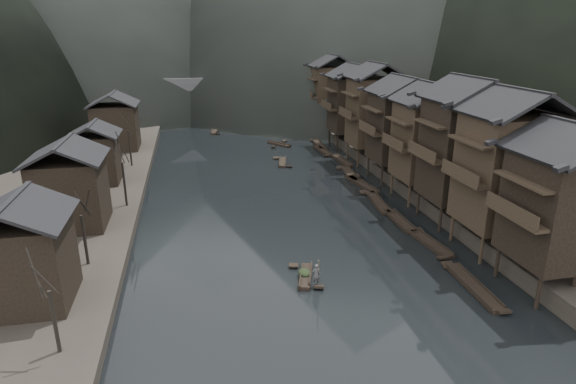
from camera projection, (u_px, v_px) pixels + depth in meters
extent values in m
plane|color=black|center=(307.00, 261.00, 41.15)|extent=(300.00, 300.00, 0.00)
cube|color=#2D2823|center=(447.00, 136.00, 84.57)|extent=(40.00, 200.00, 1.80)
cube|color=#2D2823|center=(15.00, 158.00, 71.46)|extent=(40.00, 200.00, 1.20)
cylinder|color=black|center=(539.00, 292.00, 33.76)|extent=(0.30, 0.30, 2.90)
cylinder|color=black|center=(497.00, 262.00, 38.21)|extent=(0.30, 0.30, 2.90)
cylinder|color=black|center=(573.00, 288.00, 34.28)|extent=(0.30, 0.30, 2.90)
cylinder|color=black|center=(528.00, 259.00, 38.73)|extent=(0.30, 0.30, 2.90)
cube|color=black|center=(566.00, 207.00, 34.87)|extent=(7.00, 6.00, 7.93)
cube|color=#2F251A|center=(516.00, 217.00, 34.25)|extent=(1.20, 5.70, 0.25)
cylinder|color=#2F251A|center=(482.00, 250.00, 40.25)|extent=(0.30, 0.30, 2.90)
cylinder|color=#2F251A|center=(452.00, 228.00, 44.70)|extent=(0.30, 0.30, 2.90)
cylinder|color=#2F251A|center=(511.00, 247.00, 40.77)|extent=(0.30, 0.30, 2.90)
cylinder|color=#2F251A|center=(479.00, 226.00, 45.22)|extent=(0.30, 0.30, 2.90)
cube|color=#2F251A|center=(507.00, 170.00, 41.11)|extent=(7.00, 6.00, 9.54)
cube|color=#2F251A|center=(464.00, 178.00, 40.51)|extent=(1.20, 5.70, 0.25)
cylinder|color=black|center=(440.00, 219.00, 46.75)|extent=(0.30, 0.30, 2.90)
cylinder|color=black|center=(418.00, 203.00, 51.20)|extent=(0.30, 0.30, 2.90)
cylinder|color=black|center=(466.00, 217.00, 47.26)|extent=(0.30, 0.30, 2.90)
cylinder|color=black|center=(442.00, 201.00, 51.72)|extent=(0.30, 0.30, 2.90)
cube|color=black|center=(464.00, 150.00, 47.55)|extent=(7.00, 6.00, 9.84)
cube|color=#2F251A|center=(426.00, 156.00, 46.96)|extent=(1.20, 5.70, 0.25)
cylinder|color=#2F251A|center=(409.00, 196.00, 53.24)|extent=(0.30, 0.30, 2.90)
cylinder|color=#2F251A|center=(392.00, 183.00, 57.69)|extent=(0.30, 0.30, 2.90)
cylinder|color=#2F251A|center=(432.00, 194.00, 53.76)|extent=(0.30, 0.30, 2.90)
cylinder|color=#2F251A|center=(413.00, 182.00, 58.21)|extent=(0.30, 0.30, 2.90)
cube|color=#2F251A|center=(430.00, 141.00, 54.26)|extent=(7.00, 6.00, 8.53)
cube|color=#2F251A|center=(396.00, 146.00, 53.64)|extent=(1.20, 5.70, 0.25)
cylinder|color=black|center=(382.00, 175.00, 60.66)|extent=(0.30, 0.30, 2.90)
cylinder|color=black|center=(368.00, 165.00, 65.11)|extent=(0.30, 0.30, 2.90)
cylinder|color=black|center=(402.00, 174.00, 61.18)|extent=(0.30, 0.30, 2.90)
cylinder|color=black|center=(387.00, 164.00, 65.63)|extent=(0.30, 0.30, 2.90)
cube|color=black|center=(400.00, 127.00, 61.67)|extent=(7.00, 6.00, 8.59)
cube|color=#2F251A|center=(370.00, 132.00, 61.05)|extent=(1.20, 5.70, 0.25)
cylinder|color=#2F251A|center=(358.00, 158.00, 69.01)|extent=(0.30, 0.30, 2.90)
cylinder|color=#2F251A|center=(347.00, 150.00, 73.46)|extent=(0.30, 0.30, 2.90)
cylinder|color=#2F251A|center=(376.00, 157.00, 69.53)|extent=(0.30, 0.30, 2.90)
cylinder|color=#2F251A|center=(365.00, 149.00, 73.98)|extent=(0.30, 0.30, 2.90)
cube|color=#2F251A|center=(375.00, 112.00, 69.86)|extent=(7.00, 6.00, 9.60)
cube|color=#2F251A|center=(348.00, 116.00, 69.26)|extent=(1.20, 5.70, 0.25)
cylinder|color=black|center=(337.00, 142.00, 78.29)|extent=(0.30, 0.30, 2.90)
cylinder|color=black|center=(329.00, 136.00, 82.74)|extent=(0.30, 0.30, 2.90)
cylinder|color=black|center=(354.00, 142.00, 78.81)|extent=(0.30, 0.30, 2.90)
cylinder|color=black|center=(345.00, 136.00, 83.26)|extent=(0.30, 0.30, 2.90)
cube|color=black|center=(352.00, 105.00, 79.26)|extent=(7.00, 6.00, 8.81)
cube|color=#2F251A|center=(329.00, 108.00, 78.65)|extent=(1.20, 5.70, 0.25)
cylinder|color=#2F251A|center=(318.00, 128.00, 89.42)|extent=(0.30, 0.30, 2.90)
cylinder|color=#2F251A|center=(312.00, 124.00, 93.88)|extent=(0.30, 0.30, 2.90)
cylinder|color=#2F251A|center=(333.00, 128.00, 89.94)|extent=(0.30, 0.30, 2.90)
cylinder|color=#2F251A|center=(326.00, 123.00, 94.39)|extent=(0.30, 0.30, 2.90)
cube|color=#2F251A|center=(332.00, 93.00, 90.27)|extent=(7.00, 6.00, 9.62)
cube|color=#2F251A|center=(311.00, 96.00, 89.67)|extent=(1.20, 5.70, 0.25)
cube|color=black|center=(25.00, 259.00, 32.22)|extent=(5.50, 5.50, 6.00)
cube|color=black|center=(71.00, 191.00, 45.13)|extent=(6.00, 6.00, 6.50)
cube|color=black|center=(97.00, 157.00, 58.23)|extent=(5.00, 5.00, 5.80)
cube|color=black|center=(116.00, 125.00, 74.76)|extent=(6.50, 6.50, 6.80)
cylinder|color=black|center=(61.00, 317.00, 27.49)|extent=(0.24, 0.24, 4.02)
cylinder|color=black|center=(95.00, 236.00, 38.05)|extent=(0.24, 0.24, 4.18)
cylinder|color=black|center=(117.00, 182.00, 50.45)|extent=(0.24, 0.24, 4.75)
cylinder|color=black|center=(133.00, 146.00, 65.61)|extent=(0.24, 0.24, 4.87)
cube|color=black|center=(473.00, 287.00, 36.78)|extent=(1.39, 7.34, 0.30)
cube|color=black|center=(473.00, 285.00, 36.72)|extent=(1.44, 7.20, 0.10)
cube|color=black|center=(448.00, 264.00, 39.96)|extent=(0.97, 0.93, 0.36)
cube|color=black|center=(503.00, 310.00, 33.51)|extent=(0.97, 0.93, 0.36)
cube|color=black|center=(430.00, 244.00, 44.12)|extent=(1.70, 6.21, 0.30)
cube|color=black|center=(430.00, 242.00, 44.06)|extent=(1.74, 6.09, 0.10)
cube|color=black|center=(418.00, 230.00, 46.85)|extent=(1.01, 0.85, 0.33)
cube|color=black|center=(443.00, 257.00, 41.30)|extent=(1.01, 0.85, 0.33)
cube|color=black|center=(399.00, 221.00, 49.30)|extent=(1.17, 6.27, 0.30)
cube|color=black|center=(399.00, 220.00, 49.24)|extent=(1.23, 6.15, 0.10)
cube|color=black|center=(388.00, 210.00, 52.03)|extent=(0.94, 0.78, 0.33)
cube|color=black|center=(413.00, 231.00, 46.47)|extent=(0.94, 0.78, 0.33)
cube|color=black|center=(377.00, 202.00, 54.64)|extent=(1.87, 7.46, 0.30)
cube|color=black|center=(378.00, 201.00, 54.58)|extent=(1.91, 7.32, 0.10)
cube|color=black|center=(364.00, 192.00, 57.79)|extent=(1.02, 1.00, 0.36)
cube|color=black|center=(393.00, 212.00, 51.39)|extent=(1.02, 1.00, 0.36)
cube|color=black|center=(362.00, 185.00, 60.83)|extent=(2.09, 7.52, 0.30)
cube|color=black|center=(362.00, 183.00, 60.77)|extent=(2.13, 7.38, 0.10)
cube|color=black|center=(356.00, 175.00, 64.15)|extent=(1.05, 1.03, 0.36)
cube|color=black|center=(368.00, 193.00, 57.41)|extent=(1.05, 1.03, 0.36)
cube|color=black|center=(349.00, 174.00, 65.21)|extent=(1.90, 6.73, 0.30)
cube|color=black|center=(349.00, 173.00, 65.15)|extent=(1.94, 6.60, 0.10)
cube|color=black|center=(340.00, 167.00, 68.03)|extent=(1.03, 0.93, 0.34)
cube|color=black|center=(360.00, 180.00, 62.31)|extent=(1.03, 0.93, 0.34)
cube|color=black|center=(341.00, 161.00, 71.90)|extent=(1.40, 6.82, 0.30)
cube|color=black|center=(341.00, 159.00, 71.84)|extent=(1.44, 6.69, 0.10)
cube|color=black|center=(336.00, 154.00, 74.90)|extent=(0.97, 0.87, 0.35)
cube|color=black|center=(347.00, 166.00, 68.81)|extent=(0.97, 0.87, 0.35)
cube|color=black|center=(322.00, 151.00, 77.54)|extent=(1.58, 6.73, 0.30)
cube|color=black|center=(323.00, 150.00, 77.48)|extent=(1.63, 6.60, 0.10)
cube|color=black|center=(319.00, 146.00, 80.50)|extent=(0.99, 0.89, 0.34)
cube|color=black|center=(327.00, 155.00, 74.49)|extent=(0.99, 0.89, 0.34)
cube|color=black|center=(319.00, 145.00, 81.91)|extent=(1.48, 7.17, 0.30)
cube|color=black|center=(319.00, 143.00, 81.86)|extent=(1.52, 7.03, 0.10)
cube|color=black|center=(313.00, 139.00, 85.00)|extent=(0.98, 0.92, 0.35)
cube|color=black|center=(325.00, 148.00, 78.74)|extent=(0.98, 0.92, 0.35)
cube|color=black|center=(283.00, 162.00, 71.04)|extent=(2.09, 5.24, 0.30)
cube|color=black|center=(283.00, 161.00, 70.98)|extent=(2.11, 5.15, 0.10)
cube|color=black|center=(276.00, 157.00, 73.13)|extent=(0.97, 0.81, 0.30)
cube|color=black|center=(289.00, 165.00, 68.85)|extent=(0.97, 0.81, 0.30)
cube|color=black|center=(279.00, 144.00, 82.18)|extent=(3.54, 4.64, 0.30)
cube|color=black|center=(279.00, 143.00, 82.12)|extent=(3.53, 4.59, 0.10)
cube|color=black|center=(284.00, 141.00, 84.20)|extent=(1.05, 0.98, 0.30)
cube|color=black|center=(274.00, 146.00, 80.07)|extent=(1.05, 0.98, 0.30)
cube|color=black|center=(215.00, 131.00, 92.48)|extent=(1.84, 5.30, 0.30)
cube|color=black|center=(215.00, 130.00, 92.42)|extent=(1.87, 5.21, 0.10)
cube|color=black|center=(212.00, 128.00, 94.64)|extent=(0.94, 0.78, 0.31)
cube|color=black|center=(218.00, 133.00, 90.22)|extent=(0.94, 0.78, 0.31)
cube|color=#4C4C4F|center=(230.00, 85.00, 105.63)|extent=(40.00, 6.00, 1.60)
cube|color=#4C4C4F|center=(231.00, 80.00, 102.70)|extent=(40.00, 0.50, 1.00)
cube|color=#4C4C4F|center=(229.00, 77.00, 107.71)|extent=(40.00, 0.50, 1.00)
cube|color=#4C4C4F|center=(166.00, 105.00, 104.27)|extent=(3.20, 6.00, 6.40)
cube|color=#4C4C4F|center=(211.00, 104.00, 106.07)|extent=(3.20, 6.00, 6.40)
cube|color=#4C4C4F|center=(251.00, 102.00, 107.76)|extent=(3.20, 6.00, 6.40)
cube|color=#4C4C4F|center=(292.00, 101.00, 109.55)|extent=(3.20, 6.00, 6.40)
cube|color=black|center=(306.00, 276.00, 38.30)|extent=(2.07, 4.18, 0.30)
cube|color=black|center=(306.00, 274.00, 38.24)|extent=(2.08, 4.11, 0.10)
cube|color=black|center=(294.00, 265.00, 39.88)|extent=(0.88, 0.72, 0.28)
cube|color=black|center=(319.00, 286.00, 36.62)|extent=(0.88, 0.72, 0.28)
ellipsoid|color=black|center=(304.00, 269.00, 38.28)|extent=(0.98, 1.28, 0.59)
imported|color=#4C4C4E|center=(316.00, 272.00, 36.63)|extent=(0.69, 0.51, 1.74)
cylinder|color=#8C7A51|center=(320.00, 241.00, 35.84)|extent=(0.92, 2.93, 3.44)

